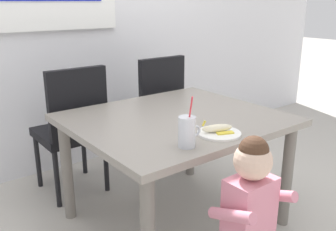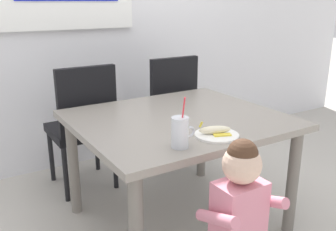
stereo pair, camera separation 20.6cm
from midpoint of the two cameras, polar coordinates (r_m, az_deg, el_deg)
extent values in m
plane|color=#B7B2A8|center=(2.55, 3.89, -15.77)|extent=(24.00, 24.00, 0.00)
cube|color=gray|center=(2.24, 4.25, -0.74)|extent=(1.22, 1.07, 0.04)
cylinder|color=slate|center=(2.43, 20.94, -9.55)|extent=(0.07, 0.07, 0.67)
cylinder|color=slate|center=(2.53, -12.06, -7.65)|extent=(0.07, 0.07, 0.67)
cylinder|color=slate|center=(3.01, 7.18, -3.28)|extent=(0.07, 0.07, 0.67)
cube|color=black|center=(2.86, -11.32, -2.21)|extent=(0.44, 0.44, 0.06)
cube|color=black|center=(2.60, -10.09, 2.14)|extent=(0.42, 0.05, 0.48)
cylinder|color=black|center=(3.17, -9.07, -4.74)|extent=(0.04, 0.04, 0.42)
cylinder|color=black|center=(3.06, -15.67, -6.03)|extent=(0.04, 0.04, 0.42)
cylinder|color=black|center=(2.85, -6.06, -7.22)|extent=(0.04, 0.04, 0.42)
cylinder|color=black|center=(2.72, -13.35, -8.81)|extent=(0.04, 0.04, 0.42)
cube|color=black|center=(3.20, 0.86, 0.26)|extent=(0.44, 0.44, 0.06)
cube|color=black|center=(2.97, 2.96, 4.28)|extent=(0.42, 0.05, 0.48)
cylinder|color=black|center=(3.53, 1.79, -2.23)|extent=(0.04, 0.04, 0.42)
cylinder|color=black|center=(3.34, -3.67, -3.37)|extent=(0.04, 0.04, 0.42)
cylinder|color=black|center=(3.24, 5.50, -4.13)|extent=(0.04, 0.04, 0.42)
cylinder|color=black|center=(3.04, -0.26, -5.52)|extent=(0.04, 0.04, 0.42)
cube|color=pink|center=(1.73, 14.29, -14.42)|extent=(0.22, 0.15, 0.30)
sphere|color=beige|center=(1.63, 14.90, -7.34)|extent=(0.17, 0.17, 0.17)
sphere|color=#472D1E|center=(1.61, 15.03, -5.82)|extent=(0.13, 0.13, 0.13)
cylinder|color=pink|center=(1.62, 11.29, -15.39)|extent=(0.05, 0.24, 0.13)
cylinder|color=pink|center=(1.80, 18.02, -12.39)|extent=(0.05, 0.24, 0.13)
cylinder|color=silver|center=(1.76, 5.22, -2.67)|extent=(0.08, 0.08, 0.15)
cylinder|color=white|center=(1.77, 5.20, -3.57)|extent=(0.07, 0.07, 0.08)
torus|color=silver|center=(1.79, 6.70, -2.55)|extent=(0.06, 0.01, 0.06)
cylinder|color=#E5333F|center=(1.73, 5.61, -0.58)|extent=(0.01, 0.05, 0.22)
cylinder|color=white|center=(1.95, 10.51, -3.03)|extent=(0.23, 0.23, 0.01)
ellipsoid|color=#F4EAC6|center=(1.94, 10.23, -2.23)|extent=(0.17, 0.10, 0.04)
cube|color=yellow|center=(1.93, 11.40, -2.99)|extent=(0.10, 0.06, 0.01)
cube|color=yellow|center=(1.99, 10.38, -2.30)|extent=(0.10, 0.06, 0.01)
cylinder|color=yellow|center=(1.91, 8.17, -1.44)|extent=(0.03, 0.02, 0.03)
camera|label=1|loc=(0.10, -87.14, 0.89)|focal=39.69mm
camera|label=2|loc=(0.10, 92.86, -0.89)|focal=39.69mm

